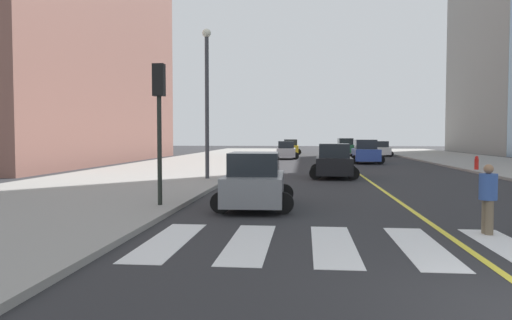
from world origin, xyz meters
The scene contains 15 objects.
sidewalk_kerb_west centered at (-12.20, 20.00, 0.07)m, with size 10.00×120.00×0.15m, color gray.
crosswalk_paint centered at (0.00, 4.00, 0.01)m, with size 13.50×4.00×0.01m.
lane_divider_paint centered at (0.00, 40.00, 0.01)m, with size 0.16×80.00×0.01m, color yellow.
low_rise_brick_west centered at (-27.05, 34.71, 13.65)m, with size 16.00×32.00×27.31m, color brown.
car_blue_nearest centered at (1.85, 35.90, 0.94)m, with size 2.85×4.54×2.02m.
car_yellow_second centered at (-5.12, 55.61, 0.89)m, with size 2.74×4.33×1.91m.
car_white_third centered at (5.47, 50.95, 0.81)m, with size 2.52×3.96×1.74m.
car_green_fourth centered at (1.83, 56.35, 0.96)m, with size 3.00×4.68×2.05m.
car_gray_fifth centered at (-4.91, 9.15, 0.84)m, with size 2.58×4.06×1.79m.
car_black_sixth centered at (-1.71, 20.91, 0.89)m, with size 2.74×4.30×1.90m.
car_silver_seventh centered at (-5.20, 43.06, 0.85)m, with size 2.59×4.10×1.82m.
traffic_light_far_corner centered at (-7.85, 8.51, 3.26)m, with size 0.36×0.41×4.41m.
pedestrian_crossing centered at (0.96, 5.46, 0.91)m, with size 0.41×0.41×1.65m.
fire_hydrant centered at (7.78, 26.42, 0.58)m, with size 0.26×0.26×0.89m.
street_lamp centered at (-8.28, 18.09, 4.61)m, with size 0.44×0.44×7.58m.
Camera 1 is at (-3.31, -6.35, 2.30)m, focal length 34.16 mm.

